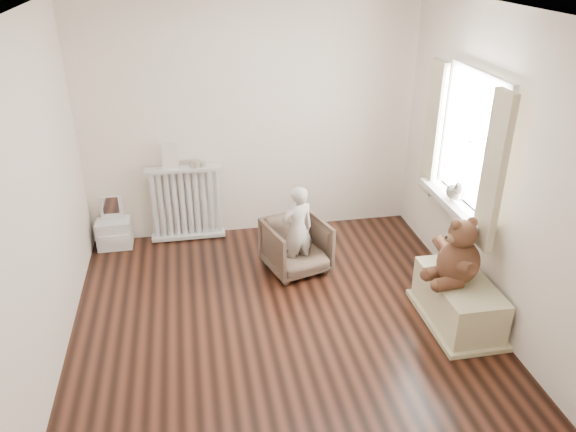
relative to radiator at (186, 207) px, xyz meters
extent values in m
cube|color=black|center=(0.76, -1.68, -0.39)|extent=(3.60, 3.60, 0.01)
cube|color=white|center=(0.76, -1.68, 2.21)|extent=(3.60, 3.60, 0.01)
cube|color=white|center=(0.76, 0.12, 0.91)|extent=(3.60, 0.02, 2.60)
cube|color=white|center=(0.76, -3.48, 0.91)|extent=(3.60, 0.02, 2.60)
cube|color=white|center=(-1.04, -1.68, 0.91)|extent=(0.02, 3.60, 2.60)
cube|color=white|center=(2.56, -1.68, 0.91)|extent=(0.02, 3.60, 2.60)
cube|color=white|center=(2.52, -1.38, 1.06)|extent=(0.03, 0.90, 1.10)
cube|color=silver|center=(2.43, -1.38, 0.48)|extent=(0.22, 1.10, 0.06)
cube|color=beige|center=(2.41, -1.95, 1.00)|extent=(0.06, 0.26, 1.30)
cube|color=beige|center=(2.41, -0.81, 1.00)|extent=(0.06, 0.26, 1.30)
cube|color=silver|center=(0.00, 0.00, 0.00)|extent=(0.81, 0.15, 0.85)
cube|color=beige|center=(-0.12, 0.00, 0.61)|extent=(0.17, 0.02, 0.29)
cylinder|color=#A59E8C|center=(0.13, 0.00, 0.50)|extent=(0.11, 0.11, 0.07)
cylinder|color=#A59E8C|center=(0.21, 0.00, 0.49)|extent=(0.08, 0.08, 0.04)
cube|color=silver|center=(-0.79, -0.03, -0.11)|extent=(0.36, 0.26, 0.57)
imported|color=brown|center=(1.06, -0.86, -0.12)|extent=(0.72, 0.73, 0.54)
imported|color=beige|center=(1.06, -0.91, 0.09)|extent=(0.38, 0.30, 0.92)
cube|color=beige|center=(2.28, -1.96, -0.19)|extent=(0.47, 0.90, 0.42)
camera|label=1|loc=(0.09, -5.66, 2.65)|focal=35.00mm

